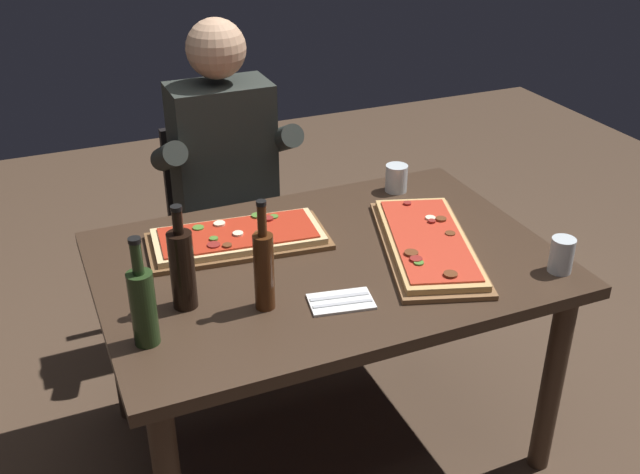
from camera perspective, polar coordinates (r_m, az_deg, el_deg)
ground_plane at (r=2.77m, az=0.42°, el=-14.99°), size 6.40×6.40×0.00m
dining_table at (r=2.37m, az=0.47°, el=-3.61°), size 1.40×0.96×0.74m
pizza_rectangular_front at (r=2.41m, az=-6.26°, el=-0.08°), size 0.60×0.32×0.05m
pizza_rectangular_left at (r=2.39m, az=8.21°, el=-0.49°), size 0.46×0.68×0.05m
wine_bottle_dark at (r=2.07m, az=-10.47°, el=-2.31°), size 0.07×0.07×0.31m
oil_bottle_amber at (r=1.94m, az=-13.35°, el=-5.02°), size 0.07×0.07×0.31m
vinegar_bottle_green at (r=2.03m, az=-4.30°, el=-2.35°), size 0.06×0.06×0.33m
tumbler_near_camera at (r=2.35m, az=17.92°, el=-1.47°), size 0.07×0.07×0.11m
tumbler_far_side at (r=2.76m, az=5.84°, el=4.48°), size 0.08×0.08×0.10m
napkin_cutlery_set at (r=2.11m, az=1.61°, el=-4.94°), size 0.20×0.14×0.01m
diner_chair at (r=3.13m, az=-7.44°, el=1.24°), size 0.44×0.44×0.87m
seated_diner at (r=2.92m, az=-7.08°, el=4.73°), size 0.53×0.41×1.33m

